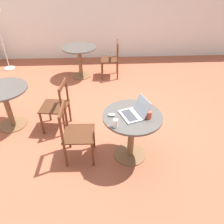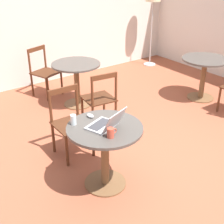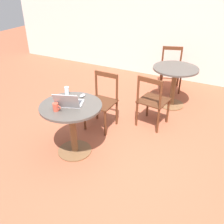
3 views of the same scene
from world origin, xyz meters
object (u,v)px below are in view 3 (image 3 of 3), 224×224
chair_near_back (102,101)px  mouse (82,95)px  cafe_table_near (72,118)px  chair_far_front (152,101)px  chair_far_back (171,69)px  laptop (69,102)px  drinking_glass (67,91)px  cafe_table_far (174,78)px  mug (56,107)px

chair_near_back → mouse: bearing=-92.0°
cafe_table_near → chair_far_front: bearing=57.7°
chair_far_front → chair_far_back: bearing=94.9°
laptop → drinking_glass: bearing=131.0°
chair_near_back → laptop: bearing=-91.4°
chair_far_front → drinking_glass: size_ratio=8.04×
chair_near_back → mouse: 0.59m
mouse → chair_far_front: bearing=50.3°
cafe_table_near → chair_far_front: 1.34m
chair_near_back → chair_far_back: same height
cafe_table_far → laptop: 2.17m
chair_near_back → laptop: (-0.02, -0.79, 0.34)m
chair_near_back → chair_far_back: bearing=73.7°
mug → cafe_table_near: bearing=70.9°
chair_far_back → cafe_table_near: bearing=-102.2°
mouse → cafe_table_far: bearing=64.1°
cafe_table_near → chair_far_front: size_ratio=0.92×
chair_near_back → mouse: chair_near_back is taller
chair_far_front → cafe_table_far: bearing=82.3°
cafe_table_near → laptop: bearing=-94.9°
chair_near_back → chair_far_back: size_ratio=1.00×
mug → drinking_glass: size_ratio=1.02×
cafe_table_far → chair_far_back: bearing=108.9°
cafe_table_far → laptop: size_ratio=1.96×
cafe_table_near → cafe_table_far: (0.83, 1.97, 0.00)m
cafe_table_far → chair_far_front: (-0.11, -0.84, -0.11)m
cafe_table_near → mug: mug is taller
cafe_table_far → mouse: 1.90m
laptop → mug: (-0.07, -0.18, 0.00)m
chair_near_back → drinking_glass: (-0.24, -0.53, 0.35)m
chair_near_back → mouse: (-0.02, -0.50, 0.31)m
cafe_table_near → mug: 0.32m
chair_near_back → chair_far_front: bearing=27.5°
chair_far_front → mouse: size_ratio=8.64×
cafe_table_near → chair_far_back: (0.58, 2.69, -0.11)m
chair_far_back → mug: size_ratio=7.84×
chair_far_back → chair_far_front: (0.13, -1.56, 0.00)m
cafe_table_far → chair_near_back: (-0.81, -1.20, -0.11)m
mouse → laptop: bearing=-90.5°
cafe_table_far → laptop: bearing=-112.6°
chair_far_back → cafe_table_far: bearing=-71.1°
laptop → mouse: bearing=89.5°
cafe_table_far → chair_near_back: chair_near_back is taller
chair_near_back → chair_far_back: 2.00m
chair_near_back → drinking_glass: chair_near_back is taller
cafe_table_near → chair_near_back: (0.02, 0.77, -0.11)m
chair_far_front → mug: bearing=-120.5°
chair_far_back → drinking_glass: size_ratio=8.04×
chair_far_back → chair_far_front: bearing=-85.1°
chair_far_front → drinking_glass: chair_far_front is taller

